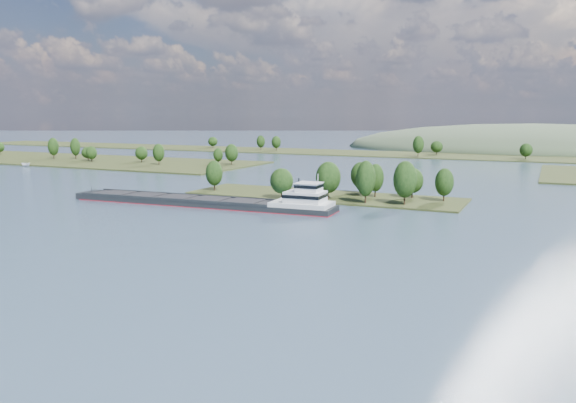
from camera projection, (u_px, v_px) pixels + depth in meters
The scene contains 7 objects.
ground at pixel (241, 227), 150.34m from camera, with size 1800.00×1800.00×0.00m, color #394B63.
tree_island at pixel (340, 186), 198.99m from camera, with size 100.00×33.59×15.57m.
left_bank at pixel (48, 158), 371.03m from camera, with size 300.00×80.00×15.33m.
back_shoreline at pixel (447, 155), 397.28m from camera, with size 900.00×60.00×15.58m.
hill_west at pixel (533, 150), 465.00m from camera, with size 320.00×160.00×44.00m, color #3F5037.
cargo_barge at pixel (217, 201), 183.12m from camera, with size 94.43×16.93×12.70m.
motorboat at pixel (26, 165), 319.50m from camera, with size 2.38×6.32×2.44m, color silver.
Camera 1 is at (74.15, -8.11, 29.93)m, focal length 35.00 mm.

